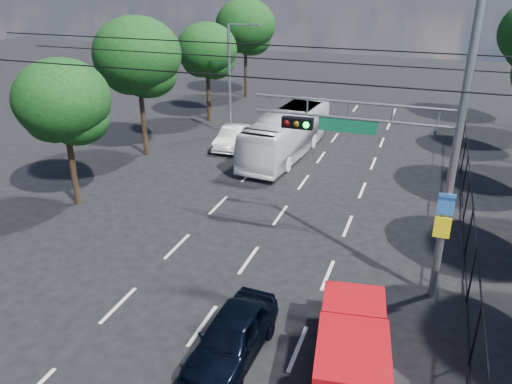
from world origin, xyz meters
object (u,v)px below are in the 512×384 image
at_px(white_bus, 287,133).
at_px(red_pickup, 352,348).
at_px(white_van, 233,137).
at_px(signal_mast, 413,141).
at_px(navy_hatchback, 232,336).

bearing_deg(white_bus, red_pickup, -63.63).
height_order(white_bus, white_van, white_bus).
distance_m(white_bus, white_van, 3.58).
bearing_deg(signal_mast, red_pickup, -98.93).
bearing_deg(navy_hatchback, red_pickup, 7.72).
bearing_deg(red_pickup, signal_mast, 81.07).
bearing_deg(red_pickup, white_bus, 111.92).
xyz_separation_m(signal_mast, navy_hatchback, (-3.93, -4.89, -4.57)).
bearing_deg(white_bus, white_van, -180.00).
bearing_deg(red_pickup, white_van, 121.26).
bearing_deg(signal_mast, white_van, 131.94).
distance_m(signal_mast, navy_hatchback, 7.76).
height_order(signal_mast, white_van, signal_mast).
distance_m(signal_mast, red_pickup, 6.31).
distance_m(signal_mast, white_van, 16.78).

